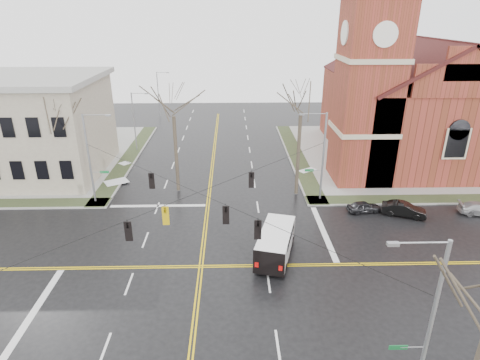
{
  "coord_description": "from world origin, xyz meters",
  "views": [
    {
      "loc": [
        2.38,
        -25.7,
        17.91
      ],
      "look_at": [
        3.13,
        6.0,
        4.62
      ],
      "focal_mm": 30.0,
      "sensor_mm": 36.0,
      "label": 1
    }
  ],
  "objects_px": {
    "parked_car_a": "(364,207)",
    "tree_nw_far": "(63,120)",
    "signal_pole_nw": "(91,156)",
    "signal_pole_se": "(428,320)",
    "church": "(407,93)",
    "tree_ne": "(301,107)",
    "tree_nw_near": "(173,111)",
    "cargo_van": "(276,241)",
    "parked_car_b": "(404,209)",
    "signal_pole_ne": "(322,155)",
    "streetlight_north_a": "(135,119)",
    "streetlight_north_b": "(159,92)"
  },
  "relations": [
    {
      "from": "church",
      "to": "tree_ne",
      "type": "height_order",
      "value": "church"
    },
    {
      "from": "signal_pole_ne",
      "to": "parked_car_a",
      "type": "distance_m",
      "value": 6.49
    },
    {
      "from": "church",
      "to": "tree_nw_near",
      "type": "height_order",
      "value": "church"
    },
    {
      "from": "tree_nw_near",
      "to": "streetlight_north_b",
      "type": "bearing_deg",
      "value": 102.13
    },
    {
      "from": "tree_ne",
      "to": "cargo_van",
      "type": "bearing_deg",
      "value": -106.47
    },
    {
      "from": "church",
      "to": "tree_nw_far",
      "type": "relative_size",
      "value": 2.47
    },
    {
      "from": "signal_pole_nw",
      "to": "streetlight_north_a",
      "type": "height_order",
      "value": "signal_pole_nw"
    },
    {
      "from": "church",
      "to": "tree_ne",
      "type": "bearing_deg",
      "value": -142.51
    },
    {
      "from": "cargo_van",
      "to": "church",
      "type": "bearing_deg",
      "value": 66.55
    },
    {
      "from": "streetlight_north_b",
      "to": "tree_ne",
      "type": "height_order",
      "value": "tree_ne"
    },
    {
      "from": "parked_car_a",
      "to": "tree_nw_far",
      "type": "relative_size",
      "value": 0.29
    },
    {
      "from": "signal_pole_ne",
      "to": "cargo_van",
      "type": "height_order",
      "value": "signal_pole_ne"
    },
    {
      "from": "tree_ne",
      "to": "streetlight_north_b",
      "type": "bearing_deg",
      "value": 119.54
    },
    {
      "from": "parked_car_a",
      "to": "church",
      "type": "bearing_deg",
      "value": -37.37
    },
    {
      "from": "cargo_van",
      "to": "tree_nw_far",
      "type": "relative_size",
      "value": 0.57
    },
    {
      "from": "signal_pole_nw",
      "to": "parked_car_b",
      "type": "distance_m",
      "value": 30.56
    },
    {
      "from": "church",
      "to": "parked_car_a",
      "type": "distance_m",
      "value": 20.31
    },
    {
      "from": "cargo_van",
      "to": "parked_car_b",
      "type": "height_order",
      "value": "cargo_van"
    },
    {
      "from": "streetlight_north_a",
      "to": "tree_nw_far",
      "type": "bearing_deg",
      "value": -104.44
    },
    {
      "from": "parked_car_a",
      "to": "tree_nw_far",
      "type": "height_order",
      "value": "tree_nw_far"
    },
    {
      "from": "church",
      "to": "signal_pole_ne",
      "type": "relative_size",
      "value": 3.06
    },
    {
      "from": "signal_pole_nw",
      "to": "church",
      "type": "bearing_deg",
      "value": 20.21
    },
    {
      "from": "tree_nw_near",
      "to": "parked_car_b",
      "type": "bearing_deg",
      "value": -15.71
    },
    {
      "from": "tree_ne",
      "to": "tree_nw_far",
      "type": "bearing_deg",
      "value": 178.0
    },
    {
      "from": "parked_car_a",
      "to": "tree_ne",
      "type": "relative_size",
      "value": 0.25
    },
    {
      "from": "signal_pole_ne",
      "to": "signal_pole_nw",
      "type": "relative_size",
      "value": 1.0
    },
    {
      "from": "tree_nw_near",
      "to": "tree_nw_far",
      "type": "bearing_deg",
      "value": -178.16
    },
    {
      "from": "signal_pole_se",
      "to": "tree_nw_near",
      "type": "distance_m",
      "value": 29.72
    },
    {
      "from": "streetlight_north_a",
      "to": "tree_ne",
      "type": "distance_m",
      "value": 25.47
    },
    {
      "from": "church",
      "to": "streetlight_north_b",
      "type": "bearing_deg",
      "value": 146.75
    },
    {
      "from": "streetlight_north_a",
      "to": "streetlight_north_b",
      "type": "xyz_separation_m",
      "value": [
        0.0,
        20.0,
        0.0
      ]
    },
    {
      "from": "church",
      "to": "signal_pole_ne",
      "type": "height_order",
      "value": "church"
    },
    {
      "from": "streetlight_north_b",
      "to": "parked_car_a",
      "type": "relative_size",
      "value": 2.5
    },
    {
      "from": "church",
      "to": "cargo_van",
      "type": "height_order",
      "value": "church"
    },
    {
      "from": "signal_pole_nw",
      "to": "tree_nw_near",
      "type": "xyz_separation_m",
      "value": [
        7.96,
        2.56,
        3.83
      ]
    },
    {
      "from": "signal_pole_se",
      "to": "parked_car_a",
      "type": "xyz_separation_m",
      "value": [
        3.87,
        20.2,
        -4.4
      ]
    },
    {
      "from": "signal_pole_nw",
      "to": "signal_pole_se",
      "type": "distance_m",
      "value": 32.28
    },
    {
      "from": "parked_car_b",
      "to": "tree_nw_near",
      "type": "distance_m",
      "value": 24.32
    },
    {
      "from": "signal_pole_nw",
      "to": "tree_nw_near",
      "type": "height_order",
      "value": "tree_nw_near"
    },
    {
      "from": "signal_pole_se",
      "to": "streetlight_north_b",
      "type": "xyz_separation_m",
      "value": [
        -21.97,
        59.5,
        -0.48
      ]
    },
    {
      "from": "cargo_van",
      "to": "tree_nw_near",
      "type": "xyz_separation_m",
      "value": [
        -9.22,
        12.64,
        7.43
      ]
    },
    {
      "from": "signal_pole_ne",
      "to": "cargo_van",
      "type": "relative_size",
      "value": 1.41
    },
    {
      "from": "church",
      "to": "parked_car_a",
      "type": "bearing_deg",
      "value": -120.78
    },
    {
      "from": "church",
      "to": "signal_pole_nw",
      "type": "bearing_deg",
      "value": -159.79
    },
    {
      "from": "signal_pole_nw",
      "to": "cargo_van",
      "type": "distance_m",
      "value": 20.24
    },
    {
      "from": "signal_pole_se",
      "to": "signal_pole_ne",
      "type": "bearing_deg",
      "value": 90.0
    },
    {
      "from": "signal_pole_se",
      "to": "tree_nw_near",
      "type": "xyz_separation_m",
      "value": [
        -14.68,
        25.56,
        3.83
      ]
    },
    {
      "from": "church",
      "to": "tree_nw_far",
      "type": "xyz_separation_m",
      "value": [
        -39.1,
        -11.08,
        -0.36
      ]
    },
    {
      "from": "signal_pole_nw",
      "to": "streetlight_north_a",
      "type": "bearing_deg",
      "value": 87.68
    },
    {
      "from": "parked_car_a",
      "to": "parked_car_b",
      "type": "xyz_separation_m",
      "value": [
        3.52,
        -0.85,
        0.12
      ]
    }
  ]
}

